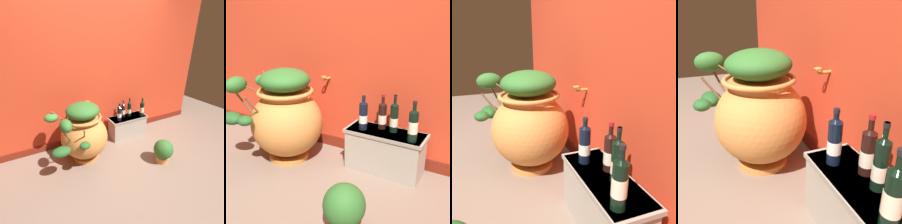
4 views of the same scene
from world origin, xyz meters
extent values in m
plane|color=#7A6656|center=(0.00, 0.00, 0.00)|extent=(7.00, 7.00, 0.00)
cube|color=red|center=(0.00, 1.20, 1.30)|extent=(4.40, 0.20, 2.60)
cube|color=maroon|center=(0.00, 1.10, 0.06)|extent=(4.40, 0.02, 0.12)
cylinder|color=#B28433|center=(-0.22, 1.05, 0.76)|extent=(0.02, 0.10, 0.02)
torus|color=#B28433|center=(-0.22, 1.00, 0.79)|extent=(0.06, 0.06, 0.01)
cylinder|color=#CC7F3D|center=(-0.43, 0.64, 0.03)|extent=(0.39, 0.39, 0.05)
ellipsoid|color=#CC7F3D|center=(-0.43, 0.64, 0.38)|extent=(0.70, 0.70, 0.66)
cylinder|color=#CC7F3D|center=(-0.43, 0.64, 0.65)|extent=(0.43, 0.43, 0.09)
torus|color=#CC7F3D|center=(-0.43, 0.64, 0.70)|extent=(0.53, 0.53, 0.04)
cylinder|color=brown|center=(-0.53, 0.32, 0.62)|extent=(0.05, 0.14, 0.21)
ellipsoid|color=#235623|center=(-0.55, 0.23, 0.51)|extent=(0.14, 0.13, 0.09)
cylinder|color=brown|center=(-0.73, 0.40, 0.60)|extent=(0.15, 0.13, 0.29)
ellipsoid|color=#235623|center=(-0.83, 0.32, 0.46)|extent=(0.24, 0.17, 0.12)
cylinder|color=brown|center=(-0.67, 0.40, 0.76)|extent=(0.14, 0.18, 0.14)
ellipsoid|color=#2D6628|center=(-0.74, 0.34, 0.79)|extent=(0.15, 0.23, 0.15)
cylinder|color=brown|center=(-0.75, 0.76, 0.73)|extent=(0.19, 0.09, 0.19)
ellipsoid|color=#387A33|center=(-0.84, 0.79, 0.72)|extent=(0.19, 0.17, 0.12)
ellipsoid|color=#2D6628|center=(-0.43, 0.64, 0.81)|extent=(0.48, 0.48, 0.21)
cube|color=#9E9384|center=(0.50, 0.89, 0.20)|extent=(0.68, 0.28, 0.39)
cube|color=gray|center=(0.50, 0.89, 0.38)|extent=(0.72, 0.30, 0.03)
cylinder|color=black|center=(0.76, 0.82, 0.52)|extent=(0.08, 0.08, 0.25)
cone|color=black|center=(0.76, 0.82, 0.66)|extent=(0.08, 0.08, 0.04)
cylinder|color=black|center=(0.76, 0.82, 0.69)|extent=(0.03, 0.03, 0.10)
cylinder|color=black|center=(0.76, 0.82, 0.73)|extent=(0.03, 0.03, 0.02)
cylinder|color=beige|center=(0.76, 0.82, 0.52)|extent=(0.08, 0.08, 0.10)
cylinder|color=black|center=(0.29, 0.85, 0.51)|extent=(0.08, 0.08, 0.24)
cone|color=black|center=(0.29, 0.85, 0.65)|extent=(0.08, 0.08, 0.04)
cylinder|color=black|center=(0.29, 0.85, 0.67)|extent=(0.03, 0.03, 0.07)
cylinder|color=black|center=(0.29, 0.85, 0.70)|extent=(0.03, 0.03, 0.02)
cylinder|color=white|center=(0.29, 0.85, 0.49)|extent=(0.08, 0.08, 0.07)
cylinder|color=black|center=(0.43, 0.95, 0.51)|extent=(0.07, 0.07, 0.23)
cone|color=black|center=(0.43, 0.95, 0.63)|extent=(0.07, 0.07, 0.04)
cylinder|color=black|center=(0.43, 0.95, 0.67)|extent=(0.03, 0.03, 0.10)
cylinder|color=maroon|center=(0.43, 0.95, 0.71)|extent=(0.03, 0.03, 0.02)
cylinder|color=beige|center=(0.43, 0.95, 0.48)|extent=(0.08, 0.08, 0.08)
cylinder|color=black|center=(0.55, 0.93, 0.52)|extent=(0.07, 0.07, 0.25)
cone|color=black|center=(0.55, 0.93, 0.65)|extent=(0.07, 0.07, 0.04)
cylinder|color=black|center=(0.55, 0.93, 0.69)|extent=(0.03, 0.03, 0.09)
cylinder|color=black|center=(0.55, 0.93, 0.72)|extent=(0.03, 0.03, 0.02)
cylinder|color=beige|center=(0.55, 0.93, 0.48)|extent=(0.07, 0.07, 0.08)
camera|label=1|loc=(-1.04, -1.44, 1.74)|focal=26.46mm
camera|label=2|loc=(1.35, -1.40, 1.45)|focal=46.94mm
camera|label=3|loc=(1.60, 0.23, 1.23)|focal=38.85mm
camera|label=4|loc=(1.30, 0.20, 1.18)|focal=40.90mm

